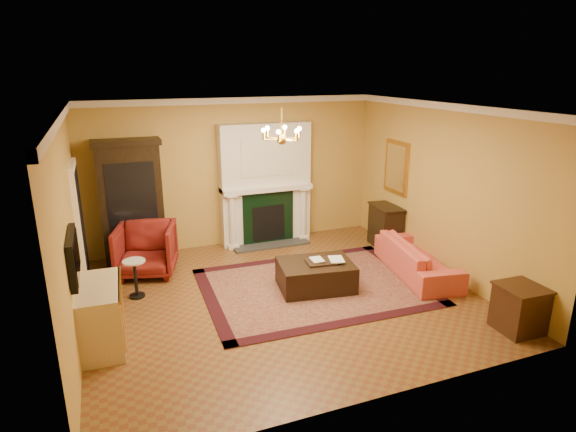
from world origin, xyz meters
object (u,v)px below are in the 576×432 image
wingback_armchair (146,247)px  end_table (519,310)px  china_cabinet (132,204)px  pedestal_table (135,276)px  commode (101,315)px  console_table (385,227)px  coral_sofa (418,253)px  leather_ottoman (316,275)px

wingback_armchair → end_table: size_ratio=1.57×
china_cabinet → end_table: china_cabinet is taller
pedestal_table → commode: (-0.53, -1.29, 0.06)m
wingback_armchair → commode: 2.32m
pedestal_table → console_table: (4.98, 0.54, 0.05)m
pedestal_table → commode: size_ratio=0.55×
end_table → pedestal_table: bearing=148.4°
wingback_armchair → commode: size_ratio=0.88×
console_table → coral_sofa: bearing=-92.7°
console_table → leather_ottoman: bearing=-142.7°
commode → console_table: commode is taller
commode → console_table: bearing=20.7°
coral_sofa → console_table: console_table is taller
coral_sofa → leather_ottoman: (-1.94, 0.11, -0.16)m
end_table → console_table: 3.57m
console_table → leather_ottoman: (-2.16, -1.30, -0.18)m
pedestal_table → end_table: (4.92, -3.02, -0.05)m
commode → coral_sofa: size_ratio=0.55×
wingback_armchair → pedestal_table: (-0.26, -0.89, -0.14)m
china_cabinet → wingback_armchair: bearing=-80.3°
coral_sofa → leather_ottoman: bearing=96.6°
pedestal_table → end_table: bearing=-31.6°
coral_sofa → console_table: bearing=1.1°
china_cabinet → console_table: (4.85, -1.11, -0.69)m
commode → wingback_armchair: bearing=72.4°
commode → coral_sofa: (5.29, 0.42, -0.02)m
wingback_armchair → leather_ottoman: (2.57, -1.65, -0.27)m
commode → end_table: (5.45, -1.74, -0.10)m
wingback_armchair → end_table: wingback_armchair is taller
china_cabinet → commode: china_cabinet is taller
pedestal_table → commode: 1.39m
coral_sofa → leather_ottoman: size_ratio=1.71×
end_table → coral_sofa: bearing=94.3°
end_table → console_table: console_table is taller
pedestal_table → china_cabinet: bearing=85.6°
pedestal_table → coral_sofa: 4.84m
pedestal_table → console_table: bearing=6.2°
commode → leather_ottoman: bearing=11.3°
coral_sofa → end_table: (0.16, -2.15, -0.08)m
wingback_armchair → pedestal_table: wingback_armchair is taller
wingback_armchair → pedestal_table: size_ratio=1.60×
wingback_armchair → china_cabinet: bearing=115.5°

